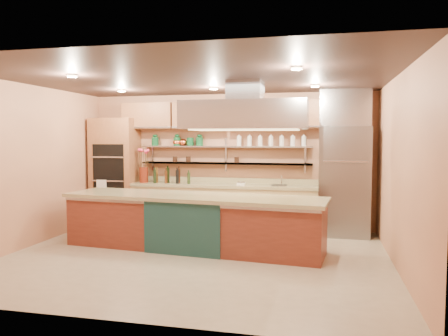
% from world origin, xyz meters
% --- Properties ---
extents(floor, '(6.00, 5.00, 0.02)m').
position_xyz_m(floor, '(0.00, 0.00, -0.01)').
color(floor, tan).
rests_on(floor, ground).
extents(ceiling, '(6.00, 5.00, 0.02)m').
position_xyz_m(ceiling, '(0.00, 0.00, 2.80)').
color(ceiling, black).
rests_on(ceiling, wall_back).
extents(wall_back, '(6.00, 0.04, 2.80)m').
position_xyz_m(wall_back, '(0.00, 2.50, 1.40)').
color(wall_back, '#B47955').
rests_on(wall_back, floor).
extents(wall_front, '(6.00, 0.04, 2.80)m').
position_xyz_m(wall_front, '(0.00, -2.50, 1.40)').
color(wall_front, '#B47955').
rests_on(wall_front, floor).
extents(wall_left, '(0.04, 5.00, 2.80)m').
position_xyz_m(wall_left, '(-3.00, 0.00, 1.40)').
color(wall_left, '#B47955').
rests_on(wall_left, floor).
extents(wall_right, '(0.04, 5.00, 2.80)m').
position_xyz_m(wall_right, '(3.00, 0.00, 1.40)').
color(wall_right, '#B47955').
rests_on(wall_right, floor).
extents(oven_stack, '(0.95, 0.64, 2.30)m').
position_xyz_m(oven_stack, '(-2.45, 2.18, 1.15)').
color(oven_stack, '#935935').
rests_on(oven_stack, floor).
extents(refrigerator, '(0.95, 0.72, 2.10)m').
position_xyz_m(refrigerator, '(2.35, 2.14, 1.05)').
color(refrigerator, slate).
rests_on(refrigerator, floor).
extents(back_counter, '(3.84, 0.64, 0.93)m').
position_xyz_m(back_counter, '(-0.05, 2.20, 0.47)').
color(back_counter, tan).
rests_on(back_counter, floor).
extents(wall_shelf_lower, '(3.60, 0.26, 0.03)m').
position_xyz_m(wall_shelf_lower, '(-0.05, 2.37, 1.35)').
color(wall_shelf_lower, '#A3A5AA').
rests_on(wall_shelf_lower, wall_back).
extents(wall_shelf_upper, '(3.60, 0.26, 0.03)m').
position_xyz_m(wall_shelf_upper, '(-0.05, 2.37, 1.70)').
color(wall_shelf_upper, '#A3A5AA').
rests_on(wall_shelf_upper, wall_back).
extents(upper_cabinets, '(4.60, 0.36, 0.55)m').
position_xyz_m(upper_cabinets, '(0.00, 2.32, 2.35)').
color(upper_cabinets, '#935935').
rests_on(upper_cabinets, wall_back).
extents(range_hood, '(2.00, 1.00, 0.45)m').
position_xyz_m(range_hood, '(0.71, 0.50, 2.25)').
color(range_hood, '#A3A5AA').
rests_on(range_hood, ceiling).
extents(ceiling_downlights, '(4.00, 2.80, 0.02)m').
position_xyz_m(ceiling_downlights, '(0.00, 0.20, 2.77)').
color(ceiling_downlights, '#FFE5A5').
rests_on(ceiling_downlights, ceiling).
extents(island, '(4.46, 1.38, 0.92)m').
position_xyz_m(island, '(-0.19, 0.50, 0.46)').
color(island, maroon).
rests_on(island, floor).
extents(flower_vase, '(0.24, 0.24, 0.33)m').
position_xyz_m(flower_vase, '(-1.78, 2.15, 1.10)').
color(flower_vase, '#5A1A0D').
rests_on(flower_vase, back_counter).
extents(oil_bottle_cluster, '(0.90, 0.44, 0.28)m').
position_xyz_m(oil_bottle_cluster, '(-1.13, 2.15, 1.07)').
color(oil_bottle_cluster, black).
rests_on(oil_bottle_cluster, back_counter).
extents(kitchen_scale, '(0.17, 0.14, 0.09)m').
position_xyz_m(kitchen_scale, '(0.34, 2.15, 0.97)').
color(kitchen_scale, silver).
rests_on(kitchen_scale, back_counter).
extents(bar_faucet, '(0.03, 0.03, 0.20)m').
position_xyz_m(bar_faucet, '(1.15, 2.25, 1.03)').
color(bar_faucet, white).
rests_on(bar_faucet, back_counter).
extents(copper_kettle, '(0.23, 0.23, 0.15)m').
position_xyz_m(copper_kettle, '(-0.96, 2.37, 1.79)').
color(copper_kettle, '#C8572E').
rests_on(copper_kettle, wall_shelf_upper).
extents(green_canister, '(0.18, 0.18, 0.17)m').
position_xyz_m(green_canister, '(-0.81, 2.37, 1.80)').
color(green_canister, '#0E4220').
rests_on(green_canister, wall_shelf_upper).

